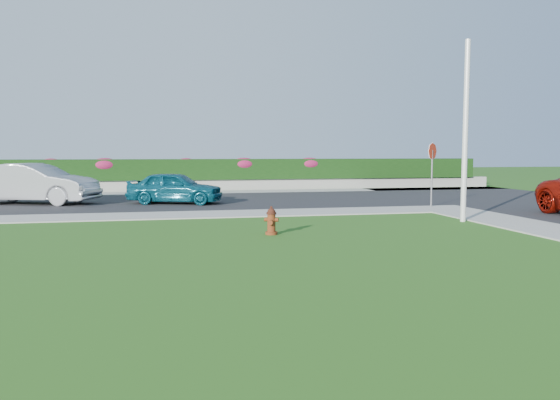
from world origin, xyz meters
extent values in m
plane|color=black|center=(0.00, 0.00, 0.00)|extent=(120.00, 120.00, 0.00)
cube|color=black|center=(-5.00, 14.00, 0.02)|extent=(26.00, 8.00, 0.04)
cube|color=gray|center=(-6.00, 9.00, 0.02)|extent=(24.00, 2.00, 0.04)
cube|color=gray|center=(7.00, 9.00, 0.02)|extent=(2.00, 2.00, 0.04)
cube|color=gray|center=(-1.00, 19.00, 0.02)|extent=(34.00, 2.00, 0.04)
cube|color=gray|center=(-1.00, 20.50, 0.30)|extent=(34.00, 0.40, 0.60)
cube|color=black|center=(-1.00, 20.60, 1.15)|extent=(32.00, 0.90, 1.10)
cylinder|color=#4B210B|center=(-0.32, 4.35, 0.04)|extent=(0.30, 0.30, 0.07)
cylinder|color=#4B210B|center=(-0.32, 4.35, 0.30)|extent=(0.21, 0.21, 0.47)
cylinder|color=black|center=(-0.32, 4.35, 0.54)|extent=(0.25, 0.25, 0.04)
sphere|color=black|center=(-0.32, 4.35, 0.56)|extent=(0.21, 0.21, 0.21)
cylinder|color=black|center=(-0.32, 4.35, 0.68)|extent=(0.06, 0.06, 0.06)
cylinder|color=#4B210B|center=(-0.44, 4.40, 0.38)|extent=(0.12, 0.12, 0.10)
cylinder|color=#4B210B|center=(-0.19, 4.30, 0.38)|extent=(0.12, 0.12, 0.10)
cylinder|color=#4B210B|center=(-0.37, 4.23, 0.32)|extent=(0.16, 0.15, 0.13)
imported|color=#0C4C60|center=(-2.49, 12.91, 0.67)|extent=(4.01, 2.64, 1.27)
imported|color=#989A9F|center=(-7.87, 13.95, 0.84)|extent=(5.11, 3.21, 1.59)
cylinder|color=silver|center=(5.78, 5.68, 2.67)|extent=(0.16, 0.16, 5.33)
cylinder|color=slate|center=(6.85, 9.70, 1.07)|extent=(0.06, 0.06, 2.15)
cylinder|color=red|center=(6.85, 9.70, 2.10)|extent=(0.53, 0.39, 0.62)
cylinder|color=white|center=(6.85, 9.70, 2.10)|extent=(0.55, 0.40, 0.66)
ellipsoid|color=#AD1D61|center=(-8.48, 20.50, 1.49)|extent=(1.06, 0.68, 0.53)
ellipsoid|color=#AD1D61|center=(-5.87, 20.50, 1.42)|extent=(1.40, 0.90, 0.70)
ellipsoid|color=#AD1D61|center=(-1.73, 20.50, 1.49)|extent=(1.06, 0.68, 0.53)
ellipsoid|color=#AD1D61|center=(1.37, 20.50, 1.43)|extent=(1.37, 0.88, 0.68)
ellipsoid|color=#AD1D61|center=(5.07, 20.50, 1.43)|extent=(1.36, 0.87, 0.68)
camera|label=1|loc=(-2.97, -8.96, 2.06)|focal=35.00mm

